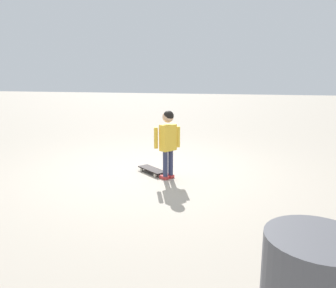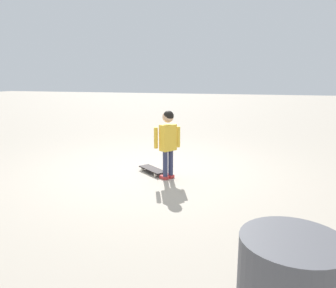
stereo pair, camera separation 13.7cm
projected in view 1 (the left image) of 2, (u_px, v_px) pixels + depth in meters
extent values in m
plane|color=#9E9384|center=(151.00, 172.00, 5.37)|extent=(50.00, 50.00, 0.00)
cylinder|color=#2D3351|center=(165.00, 164.00, 4.94)|extent=(0.08, 0.08, 0.42)
cube|color=#B73333|center=(164.00, 177.00, 5.01)|extent=(0.17, 0.15, 0.05)
cylinder|color=#2D3351|center=(171.00, 163.00, 5.02)|extent=(0.08, 0.08, 0.42)
cube|color=#B73333|center=(169.00, 176.00, 5.08)|extent=(0.17, 0.15, 0.05)
cube|color=gold|center=(168.00, 138.00, 4.90)|extent=(0.25, 0.28, 0.40)
cylinder|color=gold|center=(156.00, 138.00, 4.87)|extent=(0.06, 0.06, 0.32)
cylinder|color=gold|center=(178.00, 137.00, 4.96)|extent=(0.06, 0.06, 0.32)
sphere|color=tan|center=(168.00, 117.00, 4.83)|extent=(0.17, 0.17, 0.17)
sphere|color=black|center=(168.00, 116.00, 4.82)|extent=(0.16, 0.16, 0.16)
cube|color=black|center=(152.00, 169.00, 5.30)|extent=(0.56, 0.50, 0.02)
cube|color=#B7B7BC|center=(145.00, 167.00, 5.46)|extent=(0.09, 0.10, 0.02)
cube|color=#B7B7BC|center=(159.00, 173.00, 5.15)|extent=(0.09, 0.10, 0.02)
cylinder|color=beige|center=(142.00, 170.00, 5.42)|extent=(0.06, 0.06, 0.06)
cylinder|color=beige|center=(149.00, 168.00, 5.51)|extent=(0.06, 0.06, 0.06)
cylinder|color=beige|center=(155.00, 175.00, 5.11)|extent=(0.06, 0.06, 0.06)
cylinder|color=beige|center=(163.00, 174.00, 5.20)|extent=(0.06, 0.06, 0.06)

